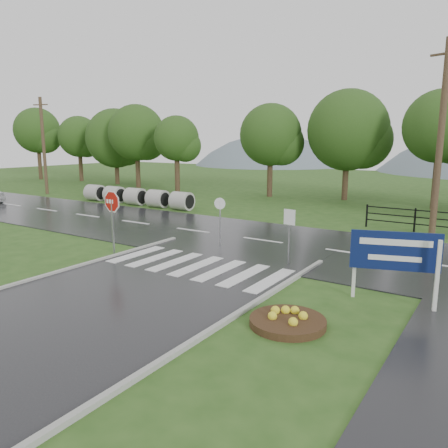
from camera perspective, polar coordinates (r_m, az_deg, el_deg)
The scene contains 12 objects.
ground at distance 12.50m, azimuth -17.70°, elevation -10.93°, with size 120.00×120.00×0.00m, color #2C511B.
main_road at distance 19.99m, azimuth 5.06°, elevation -2.24°, with size 90.00×8.00×0.04m, color black.
crosswalk at distance 15.89m, azimuth -3.57°, elevation -5.48°, with size 6.50×2.80×0.02m.
treeline at distance 32.54m, azimuth 18.45°, elevation 2.36°, with size 83.20×5.20×10.00m.
culvert_pipes at distance 31.54m, azimuth -11.50°, elevation 3.54°, with size 9.70×1.20×1.20m.
stop_sign at distance 17.98m, azimuth -14.42°, elevation 2.14°, with size 1.22×0.10×2.74m.
estate_billboard at distance 12.93m, azimuth 21.44°, elevation -3.76°, with size 2.31×0.80×2.09m.
flower_bed at distance 11.21m, azimuth 8.32°, elevation -12.33°, with size 1.91×1.91×0.38m.
reg_sign_small at distance 15.98m, azimuth 8.53°, elevation -0.23°, with size 0.46×0.07×2.09m.
reg_sign_round at distance 18.67m, azimuth -0.53°, elevation 1.11°, with size 0.48×0.14×2.13m.
utility_pole_west at distance 40.03m, azimuth -22.50°, elevation 9.45°, with size 1.40×0.45×8.00m.
utility_pole_east at distance 22.85m, azimuth 26.43°, elevation 9.95°, with size 1.57×0.57×9.05m.
Camera 1 is at (9.18, -7.16, 4.55)m, focal length 35.00 mm.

